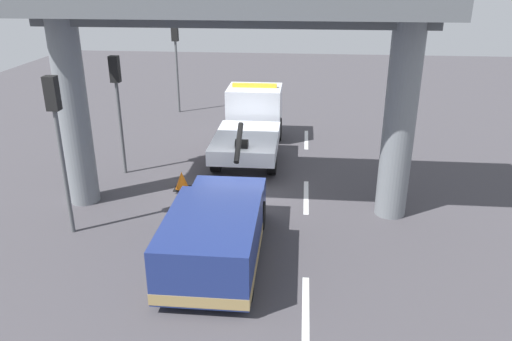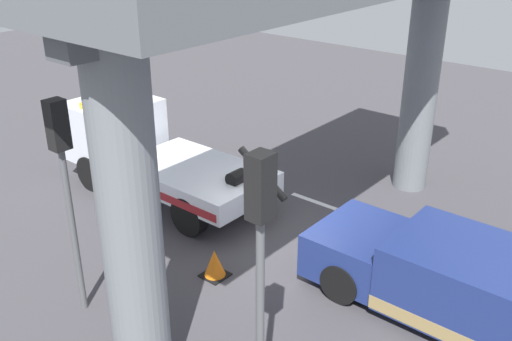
{
  "view_description": "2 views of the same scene",
  "coord_description": "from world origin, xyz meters",
  "px_view_note": "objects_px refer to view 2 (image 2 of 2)",
  "views": [
    {
      "loc": [
        -15.15,
        -2.07,
        7.08
      ],
      "look_at": [
        -1.95,
        -0.82,
        1.68
      ],
      "focal_mm": 35.03,
      "sensor_mm": 36.0,
      "label": 1
    },
    {
      "loc": [
        -7.03,
        9.34,
        7.17
      ],
      "look_at": [
        0.37,
        0.41,
        1.93
      ],
      "focal_mm": 40.16,
      "sensor_mm": 36.0,
      "label": 2
    }
  ],
  "objects_px": {
    "tow_truck_white": "(147,149)",
    "traffic_cone_orange": "(215,264)",
    "towed_van_green": "(453,281)",
    "traffic_light_far": "(62,163)",
    "traffic_light_near": "(259,240)"
  },
  "relations": [
    {
      "from": "tow_truck_white",
      "to": "towed_van_green",
      "type": "xyz_separation_m",
      "value": [
        -8.79,
        -0.0,
        -0.42
      ]
    },
    {
      "from": "traffic_light_near",
      "to": "traffic_light_far",
      "type": "xyz_separation_m",
      "value": [
        4.5,
        -0.0,
        -0.15
      ]
    },
    {
      "from": "towed_van_green",
      "to": "tow_truck_white",
      "type": "bearing_deg",
      "value": 0.01
    },
    {
      "from": "tow_truck_white",
      "to": "towed_van_green",
      "type": "distance_m",
      "value": 8.8
    },
    {
      "from": "tow_truck_white",
      "to": "traffic_cone_orange",
      "type": "relative_size",
      "value": 11.37
    },
    {
      "from": "tow_truck_white",
      "to": "traffic_light_far",
      "type": "relative_size",
      "value": 1.69
    },
    {
      "from": "tow_truck_white",
      "to": "towed_van_green",
      "type": "bearing_deg",
      "value": -179.99
    },
    {
      "from": "towed_van_green",
      "to": "traffic_cone_orange",
      "type": "relative_size",
      "value": 8.14
    },
    {
      "from": "tow_truck_white",
      "to": "traffic_cone_orange",
      "type": "distance_m",
      "value": 4.88
    },
    {
      "from": "traffic_light_near",
      "to": "traffic_cone_orange",
      "type": "distance_m",
      "value": 5.03
    },
    {
      "from": "towed_van_green",
      "to": "traffic_cone_orange",
      "type": "xyz_separation_m",
      "value": [
        4.4,
        1.95,
        -0.48
      ]
    },
    {
      "from": "towed_van_green",
      "to": "traffic_light_near",
      "type": "relative_size",
      "value": 1.15
    },
    {
      "from": "traffic_light_near",
      "to": "traffic_cone_orange",
      "type": "xyz_separation_m",
      "value": [
        3.23,
        -2.44,
        -2.98
      ]
    },
    {
      "from": "traffic_light_far",
      "to": "traffic_cone_orange",
      "type": "height_order",
      "value": "traffic_light_far"
    },
    {
      "from": "tow_truck_white",
      "to": "traffic_light_far",
      "type": "height_order",
      "value": "traffic_light_far"
    }
  ]
}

